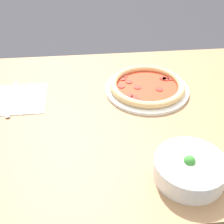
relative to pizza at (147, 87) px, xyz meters
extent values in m
cube|color=#99724C|center=(-0.01, 0.12, -0.03)|extent=(1.30, 0.89, 0.03)
cylinder|color=olive|center=(0.57, -0.25, -0.42)|extent=(0.06, 0.06, 0.75)
cylinder|color=white|center=(0.00, 0.00, -0.01)|extent=(0.31, 0.31, 0.01)
torus|color=#DBB77A|center=(0.00, 0.00, 0.01)|extent=(0.28, 0.28, 0.03)
cylinder|color=red|center=(0.00, 0.00, 0.00)|extent=(0.25, 0.25, 0.01)
cylinder|color=maroon|center=(-0.04, 0.02, 0.00)|extent=(0.03, 0.03, 0.00)
cylinder|color=maroon|center=(0.06, 0.07, 0.00)|extent=(0.03, 0.03, 0.00)
cylinder|color=maroon|center=(0.06, -0.04, 0.00)|extent=(0.03, 0.03, 0.00)
cylinder|color=maroon|center=(-0.10, -0.05, 0.00)|extent=(0.03, 0.03, 0.00)
cylinder|color=maroon|center=(0.05, 0.09, 0.00)|extent=(0.03, 0.03, 0.00)
cylinder|color=maroon|center=(-0.08, -0.05, 0.00)|extent=(0.03, 0.03, 0.00)
cylinder|color=maroon|center=(0.04, 0.00, 0.00)|extent=(0.03, 0.03, 0.00)
cylinder|color=maroon|center=(-0.07, -0.05, 0.00)|extent=(0.03, 0.03, 0.00)
cylinder|color=maroon|center=(0.10, -0.01, 0.00)|extent=(0.03, 0.03, 0.00)
cylinder|color=maroon|center=(0.08, -0.06, 0.00)|extent=(0.03, 0.03, 0.00)
cylinder|color=maroon|center=(0.08, 0.06, 0.00)|extent=(0.03, 0.03, 0.00)
cylinder|color=maroon|center=(0.08, -0.08, 0.00)|extent=(0.03, 0.03, 0.00)
cylinder|color=white|center=(-0.03, 0.43, 0.01)|extent=(0.19, 0.19, 0.06)
torus|color=white|center=(-0.03, 0.43, 0.04)|extent=(0.19, 0.19, 0.01)
ellipsoid|color=#998466|center=(0.00, 0.42, 0.03)|extent=(0.03, 0.04, 0.02)
ellipsoid|color=tan|center=(-0.01, 0.37, 0.03)|extent=(0.04, 0.04, 0.02)
ellipsoid|color=tan|center=(-0.06, 0.47, 0.03)|extent=(0.04, 0.03, 0.02)
ellipsoid|color=tan|center=(-0.07, 0.40, 0.02)|extent=(0.04, 0.04, 0.02)
ellipsoid|color=#998466|center=(-0.02, 0.40, 0.03)|extent=(0.04, 0.04, 0.02)
sphere|color=#388433|center=(-0.03, 0.43, 0.04)|extent=(0.03, 0.03, 0.03)
cube|color=white|center=(0.47, 0.01, -0.02)|extent=(0.19, 0.19, 0.00)
cube|color=silver|center=(0.44, -0.02, -0.01)|extent=(0.01, 0.13, 0.00)
cube|color=silver|center=(0.45, 0.08, -0.01)|extent=(0.00, 0.06, 0.00)
cube|color=silver|center=(0.45, 0.08, -0.01)|extent=(0.00, 0.06, 0.00)
cube|color=silver|center=(0.44, 0.08, -0.01)|extent=(0.00, 0.06, 0.00)
cube|color=silver|center=(0.44, 0.08, -0.01)|extent=(0.00, 0.06, 0.00)
cube|color=silver|center=(0.50, -0.06, -0.01)|extent=(0.01, 0.09, 0.01)
cube|color=silver|center=(0.50, 0.05, -0.01)|extent=(0.02, 0.13, 0.00)
camera|label=1|loc=(0.23, 0.97, 0.63)|focal=50.00mm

